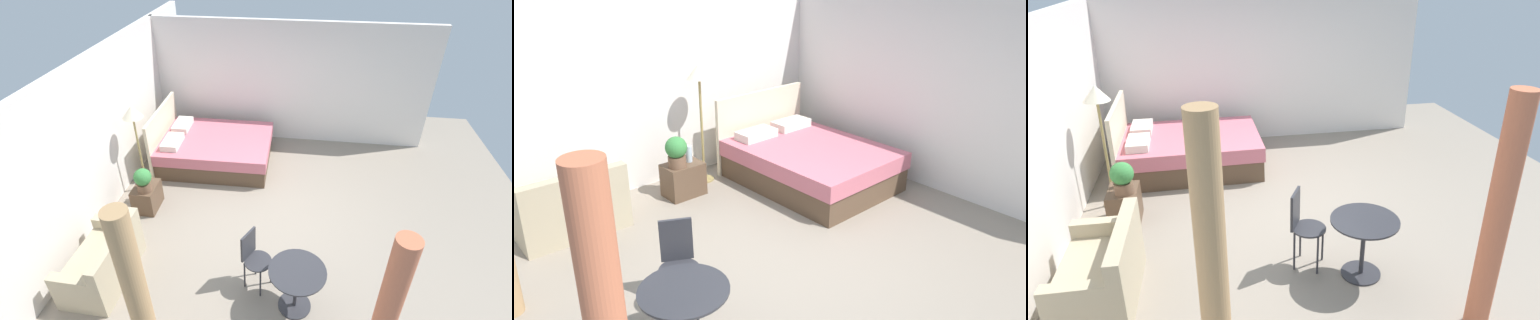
# 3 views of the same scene
# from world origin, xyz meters

# --- Properties ---
(ground_plane) EXTENTS (8.62, 8.85, 0.02)m
(ground_plane) POSITION_xyz_m (0.00, 0.00, -0.01)
(ground_plane) COLOR gray
(wall_back) EXTENTS (8.62, 0.12, 2.61)m
(wall_back) POSITION_xyz_m (0.00, 2.92, 1.31)
(wall_back) COLOR silver
(wall_back) RESTS_ON ground
(wall_right) EXTENTS (0.12, 5.85, 2.61)m
(wall_right) POSITION_xyz_m (2.81, 0.00, 1.31)
(wall_right) COLOR silver
(wall_right) RESTS_ON ground
(bed) EXTENTS (1.69, 2.24, 1.15)m
(bed) POSITION_xyz_m (1.58, 1.44, 0.31)
(bed) COLOR brown
(bed) RESTS_ON ground
(couch) EXTENTS (1.24, 0.73, 0.81)m
(couch) POSITION_xyz_m (-1.54, 2.25, 0.29)
(couch) COLOR tan
(couch) RESTS_ON ground
(nightstand) EXTENTS (0.52, 0.38, 0.46)m
(nightstand) POSITION_xyz_m (-0.00, 2.24, 0.23)
(nightstand) COLOR brown
(nightstand) RESTS_ON ground
(potted_plant) EXTENTS (0.29, 0.29, 0.42)m
(potted_plant) POSITION_xyz_m (-0.10, 2.20, 0.68)
(potted_plant) COLOR brown
(potted_plant) RESTS_ON nightstand
(vase) EXTENTS (0.09, 0.09, 0.22)m
(vase) POSITION_xyz_m (0.12, 2.26, 0.57)
(vase) COLOR silver
(vase) RESTS_ON nightstand
(floor_lamp) EXTENTS (0.34, 0.34, 1.71)m
(floor_lamp) POSITION_xyz_m (0.49, 2.47, 1.46)
(floor_lamp) COLOR #99844C
(floor_lamp) RESTS_ON ground
(balcony_table) EXTENTS (0.72, 0.72, 0.68)m
(balcony_table) POSITION_xyz_m (-1.64, -0.40, 0.48)
(balcony_table) COLOR #2D2D33
(balcony_table) RESTS_ON ground
(cafe_chair_near_window) EXTENTS (0.50, 0.50, 0.90)m
(cafe_chair_near_window) POSITION_xyz_m (-1.34, 0.19, 0.55)
(cafe_chair_near_window) COLOR #2D2D33
(cafe_chair_near_window) RESTS_ON ground
(curtain_left) EXTENTS (0.21, 0.21, 2.26)m
(curtain_left) POSITION_xyz_m (-2.56, -1.20, 1.13)
(curtain_left) COLOR #D1704C
(curtain_left) RESTS_ON ground
(curtain_right) EXTENTS (0.24, 0.24, 2.26)m
(curtain_right) POSITION_xyz_m (-2.56, 1.18, 1.13)
(curtain_right) COLOR tan
(curtain_right) RESTS_ON ground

